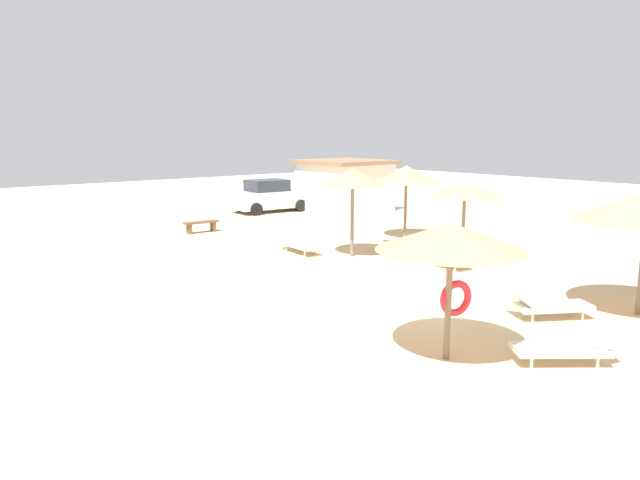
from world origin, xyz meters
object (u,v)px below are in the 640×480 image
parasol_0 (465,190)px  lounger_3 (411,241)px  bench_0 (201,225)px  lounger_4 (298,244)px  lounger_2 (548,305)px  parked_car (270,196)px  beach_cabana (345,185)px  parasol_4 (353,177)px  lounger_0 (472,241)px  lounger_1 (568,347)px  parasol_1 (451,238)px  parasol_3 (406,175)px  lounger_5 (442,256)px

parasol_0 → lounger_3: bearing=98.8°
bench_0 → lounger_4: bearing=-83.4°
lounger_2 → parked_car: bearing=74.1°
beach_cabana → parasol_4: bearing=-130.4°
lounger_0 → parked_car: size_ratio=0.44×
lounger_1 → parked_car: (7.63, 20.77, 0.50)m
parasol_4 → lounger_3: parasol_4 is taller
parasol_1 → lounger_3: parasol_1 is taller
parasol_0 → beach_cabana: size_ratio=0.60×
parasol_3 → parasol_4: (-4.01, -1.25, 0.16)m
lounger_4 → parked_car: parked_car is taller
lounger_4 → bench_0: (-0.68, 5.90, 0.04)m
parasol_3 → parked_car: (0.33, 10.02, -1.73)m
lounger_5 → beach_cabana: size_ratio=0.45×
lounger_1 → lounger_4: 11.46m
beach_cabana → parasol_0: bearing=-113.1°
parasol_3 → beach_cabana: (3.75, 7.87, -1.17)m
lounger_2 → beach_cabana: bearing=62.4°
parasol_3 → parasol_4: size_ratio=0.96×
parasol_3 → beach_cabana: 8.80m
lounger_0 → bench_0: lounger_0 is taller
parasol_0 → lounger_3: (-0.31, 2.02, -1.99)m
lounger_2 → lounger_4: 9.58m
lounger_0 → lounger_3: size_ratio=0.91×
lounger_1 → bench_0: (1.61, 17.12, 0.02)m
lounger_0 → bench_0: (-5.82, 9.50, 0.02)m
parasol_0 → lounger_1: (-6.11, -7.03, -1.98)m
lounger_0 → lounger_5: size_ratio=0.94×
parasol_4 → lounger_0: 5.14m
parasol_1 → bench_0: 15.99m
parasol_3 → lounger_1: (-7.30, -10.75, -2.23)m
lounger_0 → lounger_1: lounger_0 is taller
parasol_4 → lounger_3: bearing=-10.1°
parked_car → lounger_2: bearing=-105.9°
lounger_0 → beach_cabana: beach_cabana is taller
lounger_3 → beach_cabana: (5.25, 9.57, 1.07)m
parasol_4 → lounger_0: bearing=-24.4°
lounger_5 → lounger_1: bearing=-124.4°
lounger_5 → parasol_4: bearing=113.3°
lounger_1 → lounger_2: 2.73m
parasol_3 → parasol_4: bearing=-162.6°
lounger_1 → parked_car: size_ratio=0.45×
lounger_3 → lounger_5: lounger_3 is taller
lounger_4 → beach_cabana: 11.51m
parasol_3 → lounger_4: bearing=174.6°
parasol_0 → parasol_4: size_ratio=0.85×
lounger_2 → lounger_3: size_ratio=0.97×
parasol_0 → parasol_4: (-2.82, 2.47, 0.40)m
parasol_4 → lounger_2: size_ratio=1.56×
lounger_2 → lounger_5: 5.50m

